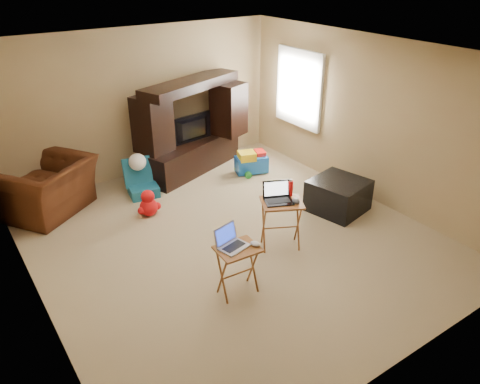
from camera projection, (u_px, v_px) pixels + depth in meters
floor at (232, 238)px, 6.47m from camera, size 5.50×5.50×0.00m
ceiling at (230, 53)px, 5.33m from camera, size 5.50×5.50×0.00m
wall_back at (142, 103)px, 7.92m from camera, size 5.00×0.00×5.00m
wall_front at (414, 259)px, 3.88m from camera, size 5.00×0.00×5.00m
wall_left at (21, 209)px, 4.64m from camera, size 0.00×5.50×5.50m
wall_right at (367, 119)px, 7.16m from camera, size 0.00×5.50×5.50m
window_pane at (300, 88)px, 8.22m from camera, size 0.00×1.20×1.20m
window_frame at (299, 88)px, 8.21m from camera, size 0.06×1.14×1.34m
entertainment_center at (193, 127)px, 8.13m from camera, size 2.06×1.16×1.64m
television at (194, 129)px, 8.12m from camera, size 0.84×0.23×0.48m
recliner at (47, 188)px, 6.95m from camera, size 1.64×1.60×0.81m
child_rocker at (142, 178)px, 7.49m from camera, size 0.54×0.59×0.60m
plush_toy at (148, 203)px, 6.94m from camera, size 0.38×0.31×0.42m
push_toy at (251, 162)px, 8.30m from camera, size 0.67×0.57×0.43m
ottoman at (338, 195)px, 7.08m from camera, size 0.90×0.90×0.49m
tray_table_left at (238, 271)px, 5.30m from camera, size 0.49×0.40×0.61m
tray_table_right at (281, 225)px, 6.13m from camera, size 0.65×0.61×0.68m
laptop_left at (234, 239)px, 5.12m from camera, size 0.37×0.33×0.24m
laptop_right at (279, 194)px, 5.92m from camera, size 0.44×0.41×0.24m
mouse_left at (255, 244)px, 5.20m from camera, size 0.12×0.14×0.05m
mouse_right at (296, 201)px, 5.94m from camera, size 0.12×0.15×0.06m
water_bottle at (290, 188)px, 6.09m from camera, size 0.07×0.07×0.21m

